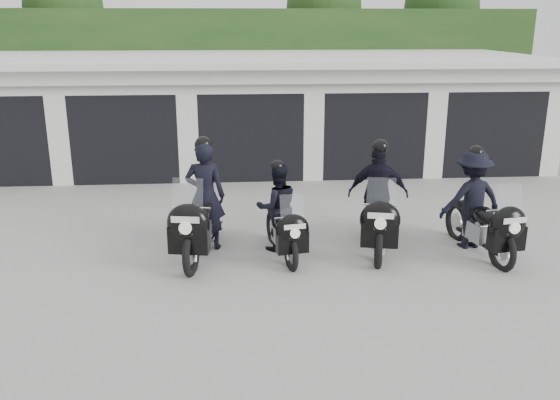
{
  "coord_description": "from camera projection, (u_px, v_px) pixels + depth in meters",
  "views": [
    {
      "loc": [
        -0.39,
        -9.03,
        3.87
      ],
      "look_at": [
        0.32,
        0.3,
        1.05
      ],
      "focal_mm": 38.0,
      "sensor_mm": 36.0,
      "label": 1
    }
  ],
  "objects": [
    {
      "name": "garage_block",
      "position": [
        249.0,
        110.0,
        17.05
      ],
      "size": [
        16.4,
        6.8,
        2.96
      ],
      "color": "silver",
      "rests_on": "ground"
    },
    {
      "name": "police_bike_d",
      "position": [
        476.0,
        206.0,
        10.27
      ],
      "size": [
        1.22,
        2.17,
        1.9
      ],
      "rotation": [
        0.0,
        0.0,
        0.16
      ],
      "color": "black",
      "rests_on": "ground"
    },
    {
      "name": "police_bike_a",
      "position": [
        201.0,
        209.0,
        10.05
      ],
      "size": [
        0.97,
        2.36,
        2.07
      ],
      "rotation": [
        0.0,
        0.0,
        -0.17
      ],
      "color": "black",
      "rests_on": "ground"
    },
    {
      "name": "ground",
      "position": [
        262.0,
        266.0,
        9.76
      ],
      "size": [
        80.0,
        80.0,
        0.0
      ],
      "primitive_type": "plane",
      "color": "gray",
      "rests_on": "ground"
    },
    {
      "name": "background_vegetation",
      "position": [
        255.0,
        54.0,
        21.33
      ],
      "size": [
        20.0,
        3.9,
        5.8
      ],
      "color": "#1A3914",
      "rests_on": "ground"
    },
    {
      "name": "police_bike_c",
      "position": [
        378.0,
        201.0,
        10.43
      ],
      "size": [
        1.17,
        2.24,
        1.97
      ],
      "rotation": [
        0.0,
        0.0,
        -0.2
      ],
      "color": "black",
      "rests_on": "ground"
    },
    {
      "name": "police_bike_b",
      "position": [
        280.0,
        214.0,
        10.18
      ],
      "size": [
        0.89,
        1.9,
        1.67
      ],
      "rotation": [
        0.0,
        0.0,
        0.18
      ],
      "color": "black",
      "rests_on": "ground"
    }
  ]
}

